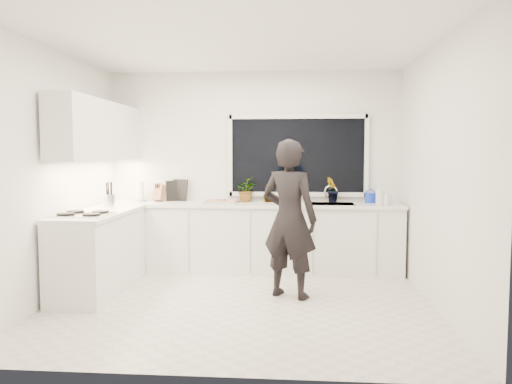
{
  "coord_description": "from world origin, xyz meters",
  "views": [
    {
      "loc": [
        0.57,
        -5.14,
        1.58
      ],
      "look_at": [
        0.13,
        0.4,
        1.15
      ],
      "focal_mm": 35.0,
      "sensor_mm": 36.0,
      "label": 1
    }
  ],
  "objects": [
    {
      "name": "wall_right",
      "position": [
        2.01,
        0.0,
        1.35
      ],
      "size": [
        0.02,
        3.5,
        2.7
      ],
      "primitive_type": "cube",
      "color": "white",
      "rests_on": "ground"
    },
    {
      "name": "sink",
      "position": [
        1.05,
        1.45,
        0.87
      ],
      "size": [
        0.58,
        0.42,
        0.14
      ],
      "primitive_type": "cube",
      "color": "silver",
      "rests_on": "countertop_back"
    },
    {
      "name": "pizza_tray",
      "position": [
        -0.42,
        1.42,
        0.94
      ],
      "size": [
        0.48,
        0.37,
        0.03
      ],
      "primitive_type": "cube",
      "rotation": [
        0.0,
        0.0,
        -0.07
      ],
      "color": "silver",
      "rests_on": "countertop_back"
    },
    {
      "name": "window",
      "position": [
        0.6,
        1.73,
        1.55
      ],
      "size": [
        1.8,
        0.02,
        1.0
      ],
      "primitive_type": "cube",
      "color": "black",
      "rests_on": "wall_back"
    },
    {
      "name": "soap_bottles",
      "position": [
        1.68,
        1.3,
        1.04
      ],
      "size": [
        0.22,
        0.14,
        0.27
      ],
      "color": "#D8BF66",
      "rests_on": "countertop_back"
    },
    {
      "name": "watering_can",
      "position": [
        1.57,
        1.61,
        0.98
      ],
      "size": [
        0.15,
        0.15,
        0.13
      ],
      "primitive_type": "cylinder",
      "rotation": [
        0.0,
        0.0,
        -0.05
      ],
      "color": "#142FC2",
      "rests_on": "countertop_back"
    },
    {
      "name": "person",
      "position": [
        0.51,
        0.28,
        0.87
      ],
      "size": [
        0.75,
        0.64,
        1.73
      ],
      "primitive_type": "imported",
      "rotation": [
        0.0,
        0.0,
        2.71
      ],
      "color": "black",
      "rests_on": "floor"
    },
    {
      "name": "herb_plants",
      "position": [
        0.25,
        1.61,
        1.08
      ],
      "size": [
        1.47,
        0.39,
        0.34
      ],
      "color": "#26662D",
      "rests_on": "countertop_back"
    },
    {
      "name": "floor",
      "position": [
        0.0,
        0.0,
        -0.01
      ],
      "size": [
        4.0,
        3.5,
        0.02
      ],
      "primitive_type": "cube",
      "color": "beige",
      "rests_on": "ground"
    },
    {
      "name": "base_cabinets_left",
      "position": [
        -1.67,
        0.35,
        0.44
      ],
      "size": [
        0.58,
        1.6,
        0.88
      ],
      "primitive_type": "cube",
      "color": "white",
      "rests_on": "floor"
    },
    {
      "name": "picture_frame_large",
      "position": [
        -1.12,
        1.69,
        1.06
      ],
      "size": [
        0.21,
        0.1,
        0.28
      ],
      "primitive_type": "cube",
      "rotation": [
        0.0,
        0.0,
        0.39
      ],
      "color": "black",
      "rests_on": "countertop_back"
    },
    {
      "name": "wall_left",
      "position": [
        -2.01,
        0.0,
        1.35
      ],
      "size": [
        0.02,
        3.5,
        2.7
      ],
      "primitive_type": "cube",
      "color": "white",
      "rests_on": "ground"
    },
    {
      "name": "upper_cabinets",
      "position": [
        -1.79,
        0.7,
        1.85
      ],
      "size": [
        0.34,
        2.1,
        0.7
      ],
      "primitive_type": "cube",
      "color": "white",
      "rests_on": "wall_left"
    },
    {
      "name": "faucet",
      "position": [
        1.05,
        1.65,
        1.03
      ],
      "size": [
        0.03,
        0.03,
        0.22
      ],
      "primitive_type": "cylinder",
      "color": "silver",
      "rests_on": "countertop_back"
    },
    {
      "name": "base_cabinets_back",
      "position": [
        0.0,
        1.45,
        0.44
      ],
      "size": [
        3.92,
        0.58,
        0.88
      ],
      "primitive_type": "cube",
      "color": "white",
      "rests_on": "floor"
    },
    {
      "name": "stovetop",
      "position": [
        -1.69,
        -0.0,
        0.94
      ],
      "size": [
        0.56,
        0.48,
        0.03
      ],
      "primitive_type": "cube",
      "color": "black",
      "rests_on": "countertop_left"
    },
    {
      "name": "pizza",
      "position": [
        -0.42,
        1.42,
        0.95
      ],
      "size": [
        0.44,
        0.33,
        0.01
      ],
      "primitive_type": "cube",
      "rotation": [
        0.0,
        0.0,
        -0.07
      ],
      "color": "#B72D18",
      "rests_on": "pizza_tray"
    },
    {
      "name": "knife_block",
      "position": [
        -1.3,
        1.59,
        1.03
      ],
      "size": [
        0.16,
        0.14,
        0.22
      ],
      "primitive_type": "cube",
      "rotation": [
        0.0,
        0.0,
        -0.35
      ],
      "color": "#8D5D41",
      "rests_on": "countertop_back"
    },
    {
      "name": "wall_back",
      "position": [
        0.0,
        1.76,
        1.35
      ],
      "size": [
        4.0,
        0.02,
        2.7
      ],
      "primitive_type": "cube",
      "color": "white",
      "rests_on": "ground"
    },
    {
      "name": "countertop_back",
      "position": [
        0.0,
        1.44,
        0.9
      ],
      "size": [
        3.94,
        0.62,
        0.04
      ],
      "primitive_type": "cube",
      "color": "silver",
      "rests_on": "base_cabinets_back"
    },
    {
      "name": "paper_towel_roll",
      "position": [
        -1.56,
        1.55,
        1.05
      ],
      "size": [
        0.15,
        0.15,
        0.26
      ],
      "primitive_type": "cylinder",
      "rotation": [
        0.0,
        0.0,
        0.43
      ],
      "color": "white",
      "rests_on": "countertop_back"
    },
    {
      "name": "utensil_crock",
      "position": [
        -1.71,
        0.8,
        1.0
      ],
      "size": [
        0.14,
        0.14,
        0.16
      ],
      "primitive_type": "cylinder",
      "rotation": [
        0.0,
        0.0,
        -0.1
      ],
      "color": "#ADADB2",
      "rests_on": "countertop_left"
    },
    {
      "name": "ceiling",
      "position": [
        0.0,
        0.0,
        2.71
      ],
      "size": [
        4.0,
        3.5,
        0.02
      ],
      "primitive_type": "cube",
      "color": "white",
      "rests_on": "wall_back"
    },
    {
      "name": "countertop_left",
      "position": [
        -1.67,
        0.35,
        0.9
      ],
      "size": [
        0.62,
        1.6,
        0.04
      ],
      "primitive_type": "cube",
      "color": "silver",
      "rests_on": "base_cabinets_left"
    },
    {
      "name": "picture_frame_small",
      "position": [
        -1.04,
        1.69,
        1.07
      ],
      "size": [
        0.24,
        0.12,
        0.3
      ],
      "primitive_type": "cube",
      "rotation": [
        0.0,
        0.0,
        -0.4
      ],
      "color": "black",
      "rests_on": "countertop_back"
    }
  ]
}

